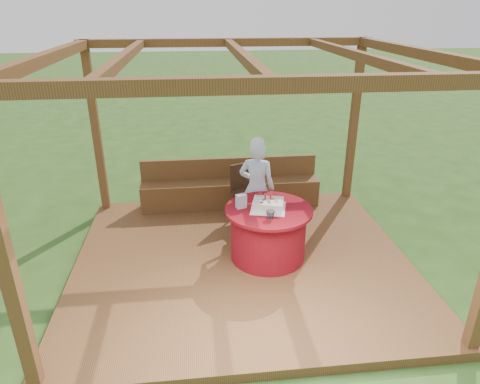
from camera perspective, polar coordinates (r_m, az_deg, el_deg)
The scene contains 10 objects.
ground at distance 6.00m, azimuth 0.27°, elevation -9.74°, with size 60.00×60.00×0.00m, color #284D19.
deck at distance 5.97m, azimuth 0.27°, elevation -9.26°, with size 4.50×4.00×0.12m, color brown.
pergola at distance 5.09m, azimuth 0.33°, elevation 13.51°, with size 4.50×4.00×2.72m.
bench at distance 7.32m, azimuth -1.29°, elevation 0.19°, with size 3.00×0.42×0.80m.
table at distance 5.79m, azimuth 3.76°, elevation -5.44°, with size 1.15×1.15×0.73m.
chair at distance 6.80m, azimuth 0.91°, elevation 0.45°, with size 0.59×0.59×0.90m.
elderly_woman at distance 6.26m, azimuth 2.25°, elevation 0.74°, with size 0.61×0.50×1.49m.
birthday_cake at distance 5.60m, azimuth 3.78°, elevation -1.66°, with size 0.54×0.54×0.19m.
gift_bag at distance 5.60m, azimuth 0.17°, elevation -1.23°, with size 0.13×0.08×0.19m, color pink.
drinking_glass at distance 5.34m, azimuth 4.08°, elevation -3.09°, with size 0.11×0.11×0.10m, color silver.
Camera 1 is at (-0.59, -4.97, 3.31)m, focal length 32.00 mm.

